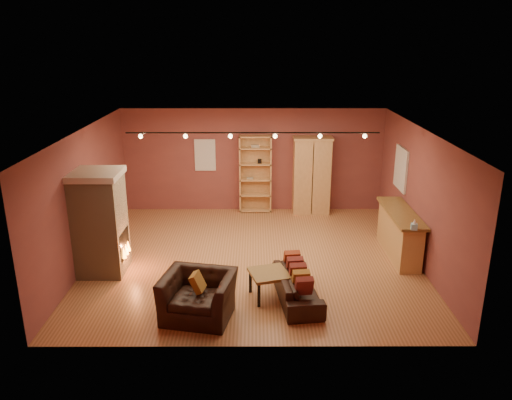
{
  "coord_description": "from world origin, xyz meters",
  "views": [
    {
      "loc": [
        0.04,
        -9.91,
        4.6
      ],
      "look_at": [
        0.07,
        0.2,
        1.27
      ],
      "focal_mm": 35.0,
      "sensor_mm": 36.0,
      "label": 1
    }
  ],
  "objects_px": {
    "armoire": "(312,175)",
    "loveseat": "(297,281)",
    "fireplace": "(101,223)",
    "bookcase": "(255,173)",
    "coffee_table": "(269,276)",
    "armchair": "(198,289)",
    "bar_counter": "(399,233)"
  },
  "relations": [
    {
      "from": "loveseat",
      "to": "armchair",
      "type": "height_order",
      "value": "armchair"
    },
    {
      "from": "fireplace",
      "to": "armoire",
      "type": "distance_m",
      "value": 5.84
    },
    {
      "from": "loveseat",
      "to": "bar_counter",
      "type": "bearing_deg",
      "value": -57.41
    },
    {
      "from": "fireplace",
      "to": "bar_counter",
      "type": "bearing_deg",
      "value": 7.28
    },
    {
      "from": "fireplace",
      "to": "armchair",
      "type": "bearing_deg",
      "value": -39.64
    },
    {
      "from": "armoire",
      "to": "loveseat",
      "type": "height_order",
      "value": "armoire"
    },
    {
      "from": "armoire",
      "to": "fireplace",
      "type": "bearing_deg",
      "value": -142.11
    },
    {
      "from": "armoire",
      "to": "coffee_table",
      "type": "xyz_separation_m",
      "value": [
        -1.26,
        -4.68,
        -0.62
      ]
    },
    {
      "from": "bookcase",
      "to": "loveseat",
      "type": "distance_m",
      "value": 5.01
    },
    {
      "from": "fireplace",
      "to": "bar_counter",
      "type": "xyz_separation_m",
      "value": [
        6.24,
        0.8,
        -0.55
      ]
    },
    {
      "from": "loveseat",
      "to": "coffee_table",
      "type": "distance_m",
      "value": 0.52
    },
    {
      "from": "fireplace",
      "to": "armoire",
      "type": "xyz_separation_m",
      "value": [
        4.61,
        3.58,
        -0.01
      ]
    },
    {
      "from": "fireplace",
      "to": "bar_counter",
      "type": "height_order",
      "value": "fireplace"
    },
    {
      "from": "bar_counter",
      "to": "armchair",
      "type": "bearing_deg",
      "value": -148.29
    },
    {
      "from": "loveseat",
      "to": "armchair",
      "type": "relative_size",
      "value": 1.35
    },
    {
      "from": "fireplace",
      "to": "bookcase",
      "type": "distance_m",
      "value": 4.85
    },
    {
      "from": "bar_counter",
      "to": "loveseat",
      "type": "distance_m",
      "value": 3.1
    },
    {
      "from": "armchair",
      "to": "loveseat",
      "type": "bearing_deg",
      "value": 29.88
    },
    {
      "from": "fireplace",
      "to": "coffee_table",
      "type": "bearing_deg",
      "value": -18.09
    },
    {
      "from": "armoire",
      "to": "bar_counter",
      "type": "distance_m",
      "value": 3.28
    },
    {
      "from": "bookcase",
      "to": "armchair",
      "type": "xyz_separation_m",
      "value": [
        -0.98,
        -5.49,
        -0.56
      ]
    },
    {
      "from": "bookcase",
      "to": "bar_counter",
      "type": "distance_m",
      "value": 4.34
    },
    {
      "from": "bookcase",
      "to": "armoire",
      "type": "xyz_separation_m",
      "value": [
        1.51,
        -0.15,
        -0.02
      ]
    },
    {
      "from": "armoire",
      "to": "loveseat",
      "type": "bearing_deg",
      "value": -98.99
    },
    {
      "from": "fireplace",
      "to": "armoire",
      "type": "bearing_deg",
      "value": 37.89
    },
    {
      "from": "armchair",
      "to": "coffee_table",
      "type": "relative_size",
      "value": 1.59
    },
    {
      "from": "bookcase",
      "to": "loveseat",
      "type": "bearing_deg",
      "value": -81.24
    },
    {
      "from": "bookcase",
      "to": "coffee_table",
      "type": "height_order",
      "value": "bookcase"
    },
    {
      "from": "fireplace",
      "to": "bookcase",
      "type": "bearing_deg",
      "value": 50.35
    },
    {
      "from": "bookcase",
      "to": "coffee_table",
      "type": "distance_m",
      "value": 4.88
    },
    {
      "from": "bookcase",
      "to": "armoire",
      "type": "bearing_deg",
      "value": -5.81
    },
    {
      "from": "coffee_table",
      "to": "loveseat",
      "type": "bearing_deg",
      "value": -8.27
    }
  ]
}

